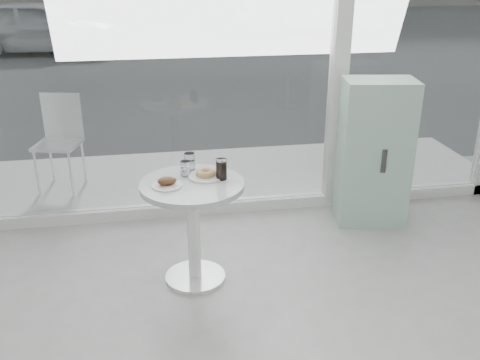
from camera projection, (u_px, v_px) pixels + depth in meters
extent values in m
cube|color=white|center=(238.00, 205.00, 5.00)|extent=(5.00, 0.12, 0.10)
cube|color=white|center=(341.00, 45.00, 4.59)|extent=(0.14, 0.14, 3.00)
cube|color=white|center=(144.00, 62.00, 4.36)|extent=(3.21, 0.02, 2.60)
cube|color=white|center=(423.00, 54.00, 4.74)|extent=(1.41, 0.02, 2.60)
cylinder|color=white|center=(195.00, 277.00, 3.94)|extent=(0.44, 0.44, 0.03)
cylinder|color=white|center=(194.00, 234.00, 3.80)|extent=(0.09, 0.09, 0.70)
cylinder|color=white|center=(192.00, 185.00, 3.66)|extent=(0.72, 0.72, 0.04)
cube|color=silver|center=(226.00, 176.00, 5.74)|extent=(5.60, 1.60, 0.05)
cube|color=#3A3A3A|center=(170.00, 33.00, 16.85)|extent=(40.00, 24.00, 0.00)
cube|color=#9FCAB6|center=(374.00, 153.00, 4.60)|extent=(0.64, 0.48, 1.27)
cube|color=#333333|center=(384.00, 161.00, 4.42)|extent=(0.04, 0.03, 0.20)
cylinder|color=white|center=(37.00, 173.00, 5.15)|extent=(0.02, 0.02, 0.45)
cylinder|color=white|center=(71.00, 174.00, 5.12)|extent=(0.02, 0.02, 0.45)
cylinder|color=white|center=(51.00, 160.00, 5.46)|extent=(0.02, 0.02, 0.45)
cylinder|color=white|center=(84.00, 161.00, 5.43)|extent=(0.02, 0.02, 0.45)
cube|color=white|center=(58.00, 144.00, 5.20)|extent=(0.49, 0.49, 0.03)
cube|color=white|center=(62.00, 115.00, 5.28)|extent=(0.39, 0.12, 0.45)
imported|color=silver|center=(40.00, 27.00, 12.99)|extent=(3.88, 1.80, 1.29)
imported|color=#ADAFB5|center=(308.00, 9.00, 16.47)|extent=(4.45, 1.58, 1.46)
cylinder|color=white|center=(167.00, 186.00, 3.58)|extent=(0.21, 0.21, 0.01)
cube|color=white|center=(170.00, 185.00, 3.57)|extent=(0.13, 0.12, 0.00)
ellipsoid|color=#3D1F10|center=(167.00, 181.00, 3.57)|extent=(0.12, 0.10, 0.05)
ellipsoid|color=#3D1F10|center=(172.00, 180.00, 3.60)|extent=(0.06, 0.06, 0.03)
cylinder|color=white|center=(206.00, 176.00, 3.73)|extent=(0.24, 0.24, 0.01)
torus|color=#AE834F|center=(206.00, 173.00, 3.72)|extent=(0.14, 0.14, 0.05)
cylinder|color=white|center=(185.00, 168.00, 3.74)|extent=(0.07, 0.07, 0.11)
cylinder|color=white|center=(185.00, 171.00, 3.75)|extent=(0.06, 0.06, 0.06)
cylinder|color=white|center=(190.00, 161.00, 3.85)|extent=(0.08, 0.08, 0.12)
cylinder|color=white|center=(190.00, 165.00, 3.86)|extent=(0.06, 0.06, 0.07)
cylinder|color=white|center=(221.00, 169.00, 3.68)|extent=(0.08, 0.08, 0.15)
cylinder|color=black|center=(221.00, 170.00, 3.68)|extent=(0.07, 0.07, 0.13)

